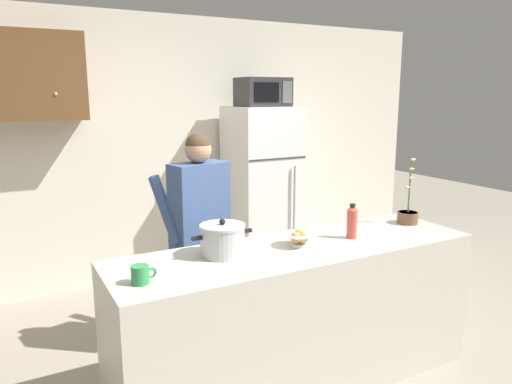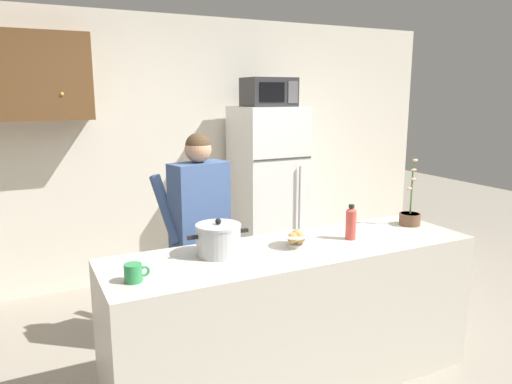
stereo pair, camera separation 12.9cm
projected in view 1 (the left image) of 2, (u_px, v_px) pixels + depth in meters
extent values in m
plane|color=#9E9384|center=(296.00, 380.00, 3.18)|extent=(14.00, 14.00, 0.00)
cube|color=silver|center=(174.00, 149.00, 4.90)|extent=(6.00, 0.12, 2.60)
sphere|color=gold|center=(56.00, 94.00, 3.92)|extent=(0.03, 0.03, 0.03)
cube|color=beige|center=(297.00, 316.00, 3.09)|extent=(2.36, 0.68, 0.92)
cube|color=white|center=(262.00, 192.00, 4.96)|extent=(0.64, 0.64, 1.73)
cube|color=#333333|center=(278.00, 159.00, 4.60)|extent=(0.63, 0.01, 0.01)
cylinder|color=#B2B2B7|center=(294.00, 205.00, 4.76)|extent=(0.02, 0.02, 0.78)
cube|color=#2D2D30|center=(263.00, 92.00, 4.74)|extent=(0.48, 0.36, 0.28)
cube|color=black|center=(267.00, 92.00, 4.55)|extent=(0.26, 0.01, 0.18)
cube|color=#59595B|center=(287.00, 92.00, 4.66)|extent=(0.11, 0.01, 0.21)
cylinder|color=black|center=(209.00, 295.00, 3.58)|extent=(0.11, 0.11, 0.77)
cylinder|color=black|center=(194.00, 301.00, 3.49)|extent=(0.11, 0.11, 0.77)
cube|color=#3F598C|center=(199.00, 206.00, 3.39)|extent=(0.44, 0.28, 0.61)
sphere|color=tan|center=(198.00, 149.00, 3.31)|extent=(0.19, 0.19, 0.19)
sphere|color=#4C3823|center=(198.00, 146.00, 3.31)|extent=(0.18, 0.18, 0.18)
cylinder|color=#3F598C|center=(212.00, 202.00, 3.61)|extent=(0.16, 0.37, 0.47)
cylinder|color=#3F598C|center=(166.00, 210.00, 3.35)|extent=(0.16, 0.37, 0.47)
cylinder|color=silver|center=(223.00, 241.00, 2.83)|extent=(0.26, 0.26, 0.17)
cylinder|color=silver|center=(222.00, 226.00, 2.81)|extent=(0.27, 0.27, 0.02)
sphere|color=black|center=(222.00, 222.00, 2.80)|extent=(0.04, 0.04, 0.04)
cube|color=black|center=(197.00, 238.00, 2.74)|extent=(0.06, 0.02, 0.02)
cube|color=black|center=(247.00, 231.00, 2.89)|extent=(0.06, 0.02, 0.02)
cylinder|color=#2D8C4C|center=(140.00, 275.00, 2.41)|extent=(0.09, 0.09, 0.10)
torus|color=#2D8C4C|center=(151.00, 273.00, 2.44)|extent=(0.06, 0.01, 0.06)
cylinder|color=white|center=(298.00, 244.00, 3.01)|extent=(0.11, 0.11, 0.02)
cone|color=white|center=(298.00, 238.00, 3.01)|extent=(0.21, 0.21, 0.06)
sphere|color=tan|center=(296.00, 237.00, 2.97)|extent=(0.07, 0.07, 0.07)
sphere|color=tan|center=(299.00, 234.00, 3.04)|extent=(0.07, 0.07, 0.07)
sphere|color=tan|center=(303.00, 237.00, 2.98)|extent=(0.07, 0.07, 0.07)
cylinder|color=#D84C3F|center=(352.00, 224.00, 3.16)|extent=(0.07, 0.07, 0.19)
cone|color=#D84C3F|center=(353.00, 208.00, 3.14)|extent=(0.07, 0.07, 0.03)
cylinder|color=#262626|center=(353.00, 205.00, 3.14)|extent=(0.04, 0.04, 0.02)
cylinder|color=brown|center=(408.00, 218.00, 3.53)|extent=(0.15, 0.15, 0.09)
cylinder|color=#38281E|center=(408.00, 213.00, 3.52)|extent=(0.14, 0.14, 0.01)
cylinder|color=#4C7238|center=(410.00, 184.00, 3.48)|extent=(0.01, 0.01, 0.41)
ellipsoid|color=#D8A58C|center=(407.00, 187.00, 3.48)|extent=(0.04, 0.03, 0.02)
ellipsoid|color=#D8A58C|center=(411.00, 178.00, 3.47)|extent=(0.04, 0.03, 0.02)
ellipsoid|color=#D8A58C|center=(412.00, 169.00, 3.44)|extent=(0.04, 0.03, 0.02)
ellipsoid|color=#D8A58C|center=(413.00, 160.00, 3.43)|extent=(0.04, 0.03, 0.02)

